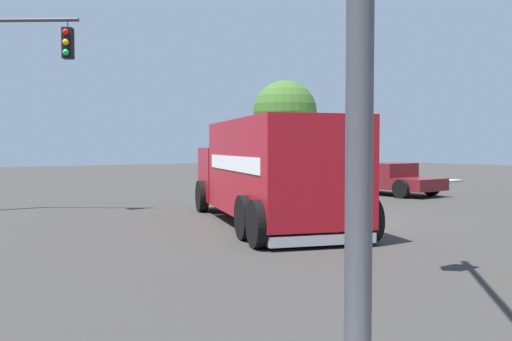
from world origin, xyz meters
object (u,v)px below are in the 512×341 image
object	(u,v)px
pickup_maroon	(385,178)
pedestrian_crossing	(281,163)
pedestrian_near_corner	(340,165)
delivery_truck	(270,170)
shade_tree_near	(285,113)

from	to	relation	value
pickup_maroon	pedestrian_crossing	distance (m)	11.59
pickup_maroon	pedestrian_near_corner	size ratio (longest dim) A/B	3.05
delivery_truck	shade_tree_near	world-z (taller)	shade_tree_near
delivery_truck	pedestrian_crossing	distance (m)	20.30
delivery_truck	pedestrian_near_corner	world-z (taller)	delivery_truck
delivery_truck	shade_tree_near	bearing A→B (deg)	-131.08
shade_tree_near	pickup_maroon	bearing A→B (deg)	70.39
delivery_truck	pedestrian_crossing	world-z (taller)	delivery_truck
pickup_maroon	shade_tree_near	size ratio (longest dim) A/B	0.83
delivery_truck	pedestrian_near_corner	bearing A→B (deg)	-142.54
pickup_maroon	shade_tree_near	world-z (taller)	shade_tree_near
pedestrian_near_corner	shade_tree_near	xyz separation A→B (m)	(-1.77, -6.74, 3.22)
shade_tree_near	delivery_truck	bearing A→B (deg)	48.92
pedestrian_crossing	shade_tree_near	bearing A→B (deg)	-140.22
pickup_maroon	pedestrian_crossing	xyz separation A→B (m)	(-3.30, -11.10, 0.35)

